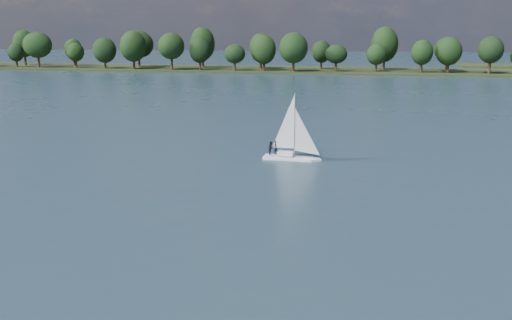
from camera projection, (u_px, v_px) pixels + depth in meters
The scene contains 4 objects.
ground at pixel (299, 108), 111.83m from camera, with size 700.00×700.00×0.00m, color #233342.
far_shore at pixel (338, 71), 218.75m from camera, with size 660.00×40.00×1.50m, color black.
sailboat at pixel (289, 140), 66.28m from camera, with size 6.31×2.07×8.20m.
treeline at pixel (331, 50), 213.70m from camera, with size 562.51×74.19×18.30m.
Camera 1 is at (14.89, -10.66, 14.54)m, focal length 40.00 mm.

